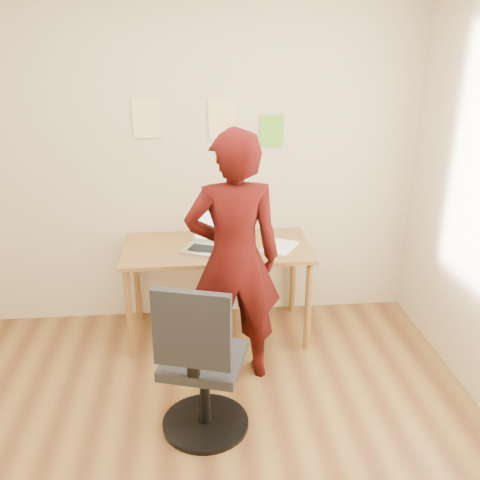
{
  "coord_description": "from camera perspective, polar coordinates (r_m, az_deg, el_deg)",
  "views": [
    {
      "loc": [
        -0.04,
        -2.35,
        2.23
      ],
      "look_at": [
        0.27,
        0.95,
        0.95
      ],
      "focal_mm": 40.0,
      "sensor_mm": 36.0,
      "label": 1
    }
  ],
  "objects": [
    {
      "name": "person",
      "position": [
        3.47,
        -0.67,
        -2.11
      ],
      "size": [
        0.65,
        0.44,
        1.72
      ],
      "primitive_type": "imported",
      "rotation": [
        0.0,
        0.0,
        3.19
      ],
      "color": "#380907",
      "rests_on": "ground"
    },
    {
      "name": "wall_note_mid",
      "position": [
        4.14,
        -1.9,
        12.75
      ],
      "size": [
        0.21,
        0.0,
        0.3
      ],
      "primitive_type": "cube",
      "color": "#F1D990",
      "rests_on": "room"
    },
    {
      "name": "phone",
      "position": [
        3.84,
        0.41,
        -1.66
      ],
      "size": [
        0.1,
        0.13,
        0.01
      ],
      "rotation": [
        0.0,
        0.0,
        0.44
      ],
      "color": "black",
      "rests_on": "desk"
    },
    {
      "name": "desk",
      "position": [
        4.05,
        -2.45,
        -1.81
      ],
      "size": [
        1.4,
        0.7,
        0.74
      ],
      "color": "olive",
      "rests_on": "ground"
    },
    {
      "name": "laptop",
      "position": [
        3.96,
        -3.08,
        -0.17
      ],
      "size": [
        0.46,
        0.44,
        0.26
      ],
      "rotation": [
        0.0,
        0.0,
        -0.41
      ],
      "color": "#B7B7BF",
      "rests_on": "desk"
    },
    {
      "name": "office_chair",
      "position": [
        3.15,
        -4.18,
        -13.79
      ],
      "size": [
        0.55,
        0.57,
        1.01
      ],
      "rotation": [
        0.0,
        0.0,
        -0.3
      ],
      "color": "black",
      "rests_on": "ground"
    },
    {
      "name": "room",
      "position": [
        2.51,
        -4.08,
        0.57
      ],
      "size": [
        3.58,
        3.58,
        2.78
      ],
      "color": "brown",
      "rests_on": "ground"
    },
    {
      "name": "wall_note_left",
      "position": [
        4.14,
        -9.92,
        12.72
      ],
      "size": [
        0.21,
        0.0,
        0.3
      ],
      "primitive_type": "cube",
      "color": "#F1D990",
      "rests_on": "room"
    },
    {
      "name": "wall_note_right",
      "position": [
        4.2,
        3.43,
        11.54
      ],
      "size": [
        0.18,
        0.0,
        0.24
      ],
      "primitive_type": "cube",
      "color": "#66C12B",
      "rests_on": "room"
    },
    {
      "name": "paper_sheet",
      "position": [
        4.02,
        4.3,
        -0.69
      ],
      "size": [
        0.34,
        0.37,
        0.0
      ],
      "primitive_type": "cube",
      "rotation": [
        0.0,
        0.0,
        -0.54
      ],
      "color": "white",
      "rests_on": "desk"
    }
  ]
}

